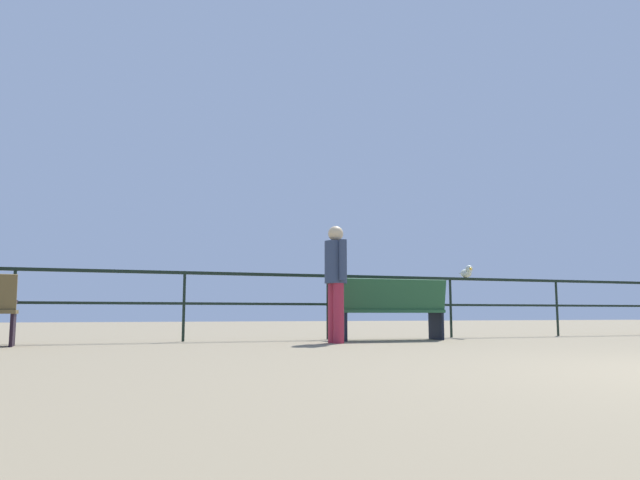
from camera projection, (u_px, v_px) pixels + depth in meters
The scene contains 4 objects.
pier_railing at pixel (391, 292), 10.47m from camera, with size 21.35×0.05×1.08m.
bench_near_left at pixel (392, 307), 9.60m from camera, with size 1.76×0.75×0.97m.
person_by_bench at pixel (336, 275), 8.80m from camera, with size 0.33×0.55×1.71m.
seagull_on_rail at pixel (467, 272), 11.00m from camera, with size 0.21×0.46×0.22m.
Camera 1 is at (-4.70, -2.46, 0.43)m, focal length 33.75 mm.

